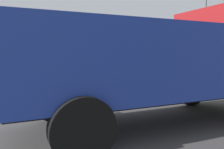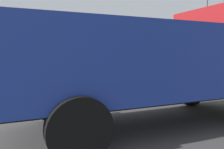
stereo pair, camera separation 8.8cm
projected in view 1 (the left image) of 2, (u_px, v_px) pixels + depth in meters
name	position (u px, v px, depth m)	size (l,w,h in m)	color
ground_plane	(55.00, 124.00, 5.67)	(80.00, 80.00, 0.00)	#423F3F
sidewalk_curb	(28.00, 87.00, 11.49)	(36.00, 5.00, 0.15)	#99968E
fire_hydrant	(41.00, 78.00, 10.65)	(0.26, 0.60, 0.84)	#2D8438
loose_tire	(41.00, 76.00, 10.47)	(1.15, 1.15, 0.23)	black
dump_truck_blue	(163.00, 60.00, 5.69)	(7.07, 2.97, 3.00)	#1E3899
street_light_pole	(204.00, 36.00, 14.09)	(0.12, 0.12, 5.40)	#595B5E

